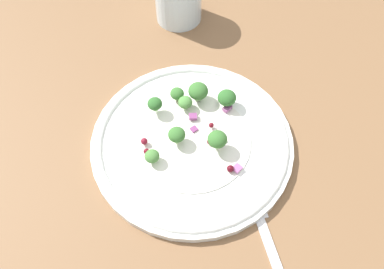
% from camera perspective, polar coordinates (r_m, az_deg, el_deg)
% --- Properties ---
extents(ground_plane, '(1.80, 1.80, 0.02)m').
position_cam_1_polar(ground_plane, '(0.57, -2.31, -3.29)').
color(ground_plane, brown).
extents(plate, '(0.28, 0.28, 0.02)m').
position_cam_1_polar(plate, '(0.56, 0.00, -1.01)').
color(plate, white).
rests_on(plate, ground_plane).
extents(dressing_pool, '(0.17, 0.17, 0.00)m').
position_cam_1_polar(dressing_pool, '(0.56, 0.00, -0.78)').
color(dressing_pool, white).
rests_on(dressing_pool, plate).
extents(broccoli_floret_0, '(0.03, 0.03, 0.03)m').
position_cam_1_polar(broccoli_floret_0, '(0.58, 5.02, 5.22)').
color(broccoli_floret_0, '#ADD18E').
rests_on(broccoli_floret_0, plate).
extents(broccoli_floret_1, '(0.03, 0.03, 0.03)m').
position_cam_1_polar(broccoli_floret_1, '(0.53, 3.66, -0.72)').
color(broccoli_floret_1, '#ADD18E').
rests_on(broccoli_floret_1, plate).
extents(broccoli_floret_2, '(0.02, 0.02, 0.02)m').
position_cam_1_polar(broccoli_floret_2, '(0.53, -5.74, -3.14)').
color(broccoli_floret_2, '#9EC684').
rests_on(broccoli_floret_2, plate).
extents(broccoli_floret_3, '(0.03, 0.03, 0.03)m').
position_cam_1_polar(broccoli_floret_3, '(0.58, 0.89, 6.21)').
color(broccoli_floret_3, '#8EB77A').
rests_on(broccoli_floret_3, plate).
extents(broccoli_floret_4, '(0.02, 0.02, 0.02)m').
position_cam_1_polar(broccoli_floret_4, '(0.54, -2.61, 0.01)').
color(broccoli_floret_4, '#ADD18E').
rests_on(broccoli_floret_4, plate).
extents(broccoli_floret_5, '(0.02, 0.02, 0.02)m').
position_cam_1_polar(broccoli_floret_5, '(0.58, -0.75, 4.57)').
color(broccoli_floret_5, '#ADD18E').
rests_on(broccoli_floret_5, plate).
extents(broccoli_floret_6, '(0.02, 0.02, 0.02)m').
position_cam_1_polar(broccoli_floret_6, '(0.59, -2.15, 5.85)').
color(broccoli_floret_6, '#9EC684').
rests_on(broccoli_floret_6, plate).
extents(broccoli_floret_7, '(0.02, 0.02, 0.02)m').
position_cam_1_polar(broccoli_floret_7, '(0.57, -5.35, 4.38)').
color(broccoli_floret_7, '#9EC684').
rests_on(broccoli_floret_7, plate).
extents(cranberry_0, '(0.01, 0.01, 0.01)m').
position_cam_1_polar(cranberry_0, '(0.53, 5.52, -4.90)').
color(cranberry_0, '#4C0A14').
rests_on(cranberry_0, plate).
extents(cranberry_1, '(0.01, 0.01, 0.01)m').
position_cam_1_polar(cranberry_1, '(0.55, 2.53, -1.03)').
color(cranberry_1, maroon).
rests_on(cranberry_1, plate).
extents(cranberry_2, '(0.01, 0.01, 0.01)m').
position_cam_1_polar(cranberry_2, '(0.56, 2.79, 1.34)').
color(cranberry_2, maroon).
rests_on(cranberry_2, plate).
extents(cranberry_3, '(0.01, 0.01, 0.01)m').
position_cam_1_polar(cranberry_3, '(0.59, -1.52, 5.09)').
color(cranberry_3, maroon).
rests_on(cranberry_3, plate).
extents(cranberry_4, '(0.01, 0.01, 0.01)m').
position_cam_1_polar(cranberry_4, '(0.54, -6.54, -2.41)').
color(cranberry_4, maroon).
rests_on(cranberry_4, plate).
extents(cranberry_5, '(0.01, 0.01, 0.01)m').
position_cam_1_polar(cranberry_5, '(0.55, -6.78, -0.68)').
color(cranberry_5, maroon).
rests_on(cranberry_5, plate).
extents(onion_bit_0, '(0.01, 0.01, 0.00)m').
position_cam_1_polar(onion_bit_0, '(0.57, 0.29, 0.73)').
color(onion_bit_0, '#843D75').
rests_on(onion_bit_0, plate).
extents(onion_bit_1, '(0.01, 0.01, 0.00)m').
position_cam_1_polar(onion_bit_1, '(0.55, 4.10, -0.63)').
color(onion_bit_1, '#934C84').
rests_on(onion_bit_1, plate).
extents(onion_bit_2, '(0.02, 0.02, 0.00)m').
position_cam_1_polar(onion_bit_2, '(0.53, 6.49, -4.82)').
color(onion_bit_2, '#A35B93').
rests_on(onion_bit_2, plate).
extents(onion_bit_3, '(0.02, 0.01, 0.00)m').
position_cam_1_polar(onion_bit_3, '(0.58, 5.07, 3.78)').
color(onion_bit_3, '#934C84').
rests_on(onion_bit_3, plate).
extents(onion_bit_4, '(0.01, 0.01, 0.00)m').
position_cam_1_polar(onion_bit_4, '(0.57, 0.15, 2.58)').
color(onion_bit_4, '#843D75').
rests_on(onion_bit_4, plate).
extents(fork, '(0.18, 0.09, 0.01)m').
position_cam_1_polar(fork, '(0.51, 11.45, -16.34)').
color(fork, silver).
rests_on(fork, ground_plane).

